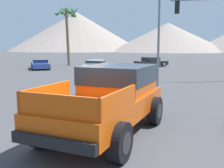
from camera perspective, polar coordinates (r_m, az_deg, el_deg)
The scene contains 9 objects.
ground_plane at distance 7.46m, azimuth -3.93°, elevation -11.70°, with size 320.00×320.00×0.00m, color #424244.
orange_pickup_truck at distance 7.82m, azimuth -0.17°, elevation -2.32°, with size 3.26×5.53×1.94m.
parked_car_silver at distance 26.96m, azimuth -3.65°, elevation 4.07°, with size 2.07×4.11×1.11m.
parked_car_blue at distance 30.38m, azimuth -15.33°, elevation 4.22°, with size 3.73×4.84×1.07m.
parked_car_dark at distance 33.04m, azimuth 8.50°, elevation 4.81°, with size 4.24×4.02×1.17m.
traffic_light_main at distance 20.45m, azimuth 20.03°, elevation 12.60°, with size 4.34×0.38×6.07m.
street_lamp_post at distance 15.74m, azimuth 10.28°, elevation 15.69°, with size 0.90×0.24×7.67m.
palm_tree_tall at distance 35.03m, azimuth -9.66°, elevation 13.44°, with size 3.09×2.98×7.63m.
distant_mountain_range at distance 124.87m, azimuth 15.40°, elevation 10.66°, with size 173.85×80.70×19.58m.
Camera 1 is at (1.76, -6.78, 2.54)m, focal length 42.00 mm.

